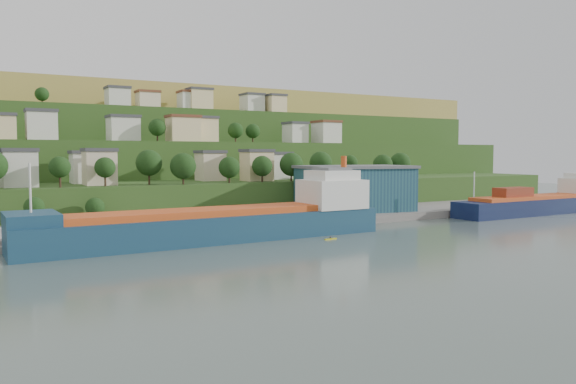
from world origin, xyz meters
TOP-DOWN VIEW (x-y plane):
  - ground at (0.00, 0.00)m, footprint 500.00×500.00m
  - quay at (20.00, 28.00)m, footprint 220.00×26.00m
  - pebble_beach at (-55.00, 22.00)m, footprint 40.00×18.00m
  - hillside at (-0.02, 168.69)m, footprint 360.00×211.20m
  - cargo_ship_near at (-14.07, 7.91)m, footprint 77.23×14.14m
  - cargo_ship_far at (90.26, 9.67)m, footprint 60.75×10.80m
  - warehouse at (34.75, 28.51)m, footprint 33.25×22.95m
  - dinghy at (-43.99, 16.23)m, footprint 3.67×1.50m
  - kayak_orange at (-20.21, 3.70)m, footprint 3.17×1.82m
  - kayak_yellow at (6.08, -2.03)m, footprint 2.98×0.72m

SIDE VIEW (x-z plane):
  - ground at x=0.00m, z-range 0.00..0.00m
  - quay at x=20.00m, z-range -2.00..2.00m
  - pebble_beach at x=-55.00m, z-range -1.20..1.20m
  - hillside at x=-0.02m, z-range -47.91..48.09m
  - kayak_yellow at x=6.08m, z-range -0.15..0.59m
  - kayak_orange at x=-20.21m, z-range -0.16..0.64m
  - dinghy at x=-43.99m, z-range 1.20..1.93m
  - cargo_ship_far at x=90.26m, z-range -5.63..10.84m
  - cargo_ship_near at x=-14.07m, z-range -6.73..13.05m
  - warehouse at x=34.75m, z-range 2.03..14.83m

